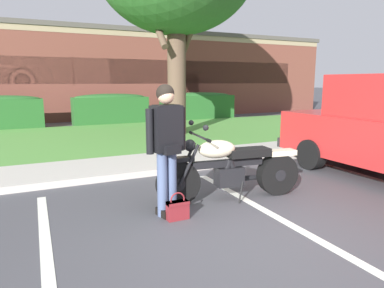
{
  "coord_description": "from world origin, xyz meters",
  "views": [
    {
      "loc": [
        -2.42,
        -3.14,
        1.74
      ],
      "look_at": [
        -0.3,
        1.29,
        0.85
      ],
      "focal_mm": 32.53,
      "sensor_mm": 36.0,
      "label": 1
    }
  ],
  "objects_px": {
    "handbag": "(178,208)",
    "hedge_center_right": "(111,108)",
    "hedge_right": "(198,105)",
    "motorcycle": "(236,168)",
    "hedge_center_left": "(0,112)",
    "rider_person": "(167,141)",
    "brick_building": "(61,75)"
  },
  "relations": [
    {
      "from": "rider_person",
      "to": "brick_building",
      "type": "height_order",
      "value": "brick_building"
    },
    {
      "from": "rider_person",
      "to": "hedge_right",
      "type": "relative_size",
      "value": 0.5
    },
    {
      "from": "hedge_center_right",
      "to": "hedge_right",
      "type": "bearing_deg",
      "value": 0.0
    },
    {
      "from": "handbag",
      "to": "hedge_right",
      "type": "xyz_separation_m",
      "value": [
        5.46,
        10.36,
        0.51
      ]
    },
    {
      "from": "hedge_center_right",
      "to": "brick_building",
      "type": "bearing_deg",
      "value": 100.09
    },
    {
      "from": "hedge_center_left",
      "to": "hedge_right",
      "type": "height_order",
      "value": "same"
    },
    {
      "from": "hedge_center_left",
      "to": "hedge_center_right",
      "type": "relative_size",
      "value": 0.96
    },
    {
      "from": "rider_person",
      "to": "hedge_center_left",
      "type": "distance_m",
      "value": 10.44
    },
    {
      "from": "handbag",
      "to": "hedge_center_right",
      "type": "height_order",
      "value": "hedge_center_right"
    },
    {
      "from": "brick_building",
      "to": "motorcycle",
      "type": "bearing_deg",
      "value": -87.31
    },
    {
      "from": "hedge_center_right",
      "to": "hedge_right",
      "type": "distance_m",
      "value": 3.96
    },
    {
      "from": "motorcycle",
      "to": "rider_person",
      "type": "height_order",
      "value": "rider_person"
    },
    {
      "from": "rider_person",
      "to": "hedge_center_right",
      "type": "height_order",
      "value": "rider_person"
    },
    {
      "from": "hedge_center_right",
      "to": "brick_building",
      "type": "distance_m",
      "value": 6.94
    },
    {
      "from": "handbag",
      "to": "hedge_center_left",
      "type": "bearing_deg",
      "value": 103.39
    },
    {
      "from": "motorcycle",
      "to": "handbag",
      "type": "bearing_deg",
      "value": -162.07
    },
    {
      "from": "motorcycle",
      "to": "rider_person",
      "type": "relative_size",
      "value": 1.31
    },
    {
      "from": "rider_person",
      "to": "hedge_center_right",
      "type": "xyz_separation_m",
      "value": [
        1.56,
        10.15,
        -0.34
      ]
    },
    {
      "from": "handbag",
      "to": "hedge_center_left",
      "type": "distance_m",
      "value": 10.66
    },
    {
      "from": "hedge_center_right",
      "to": "hedge_right",
      "type": "height_order",
      "value": "same"
    },
    {
      "from": "handbag",
      "to": "hedge_right",
      "type": "bearing_deg",
      "value": 62.18
    },
    {
      "from": "rider_person",
      "to": "brick_building",
      "type": "relative_size",
      "value": 0.06
    },
    {
      "from": "rider_person",
      "to": "hedge_center_left",
      "type": "xyz_separation_m",
      "value": [
        -2.41,
        10.15,
        -0.34
      ]
    },
    {
      "from": "hedge_center_left",
      "to": "hedge_right",
      "type": "bearing_deg",
      "value": 0.0
    },
    {
      "from": "rider_person",
      "to": "handbag",
      "type": "xyz_separation_m",
      "value": [
        0.06,
        -0.2,
        -0.85
      ]
    },
    {
      "from": "handbag",
      "to": "brick_building",
      "type": "xyz_separation_m",
      "value": [
        0.31,
        17.04,
        1.93
      ]
    },
    {
      "from": "handbag",
      "to": "brick_building",
      "type": "height_order",
      "value": "brick_building"
    },
    {
      "from": "rider_person",
      "to": "motorcycle",
      "type": "bearing_deg",
      "value": 7.37
    },
    {
      "from": "motorcycle",
      "to": "hedge_center_left",
      "type": "distance_m",
      "value": 10.62
    },
    {
      "from": "rider_person",
      "to": "brick_building",
      "type": "distance_m",
      "value": 16.88
    },
    {
      "from": "hedge_center_left",
      "to": "brick_building",
      "type": "distance_m",
      "value": 7.38
    },
    {
      "from": "hedge_center_right",
      "to": "hedge_right",
      "type": "xyz_separation_m",
      "value": [
        3.96,
        0.0,
        -0.0
      ]
    }
  ]
}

